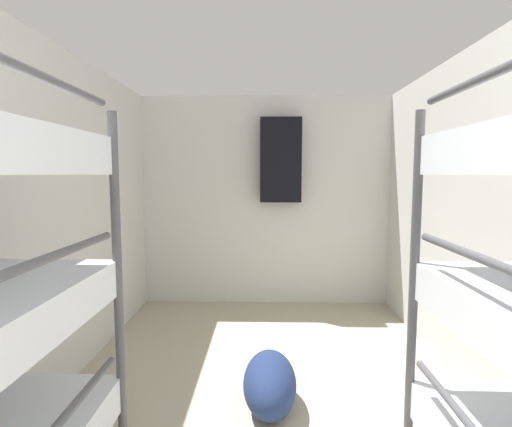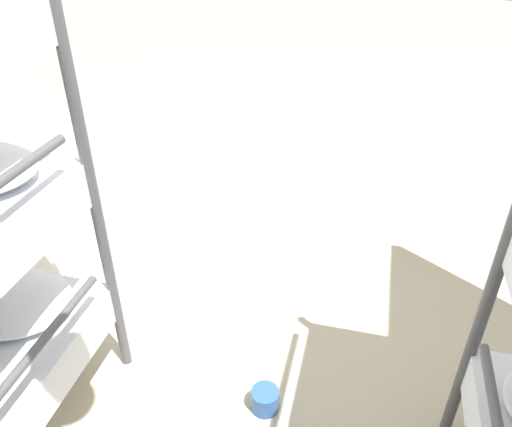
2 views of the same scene
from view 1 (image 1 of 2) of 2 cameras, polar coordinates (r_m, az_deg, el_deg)
name	(u,v)px [view 1 (image 1 of 2)]	position (r m, az deg, el deg)	size (l,w,h in m)	color
wall_back	(265,201)	(4.46, 1.36, 1.75)	(2.84, 0.06, 2.30)	silver
duffel_bag	(270,383)	(2.69, 1.97, -23.04)	(0.33, 0.63, 0.33)	navy
hanging_coat	(281,160)	(4.31, 3.55, 7.62)	(0.44, 0.12, 0.90)	black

